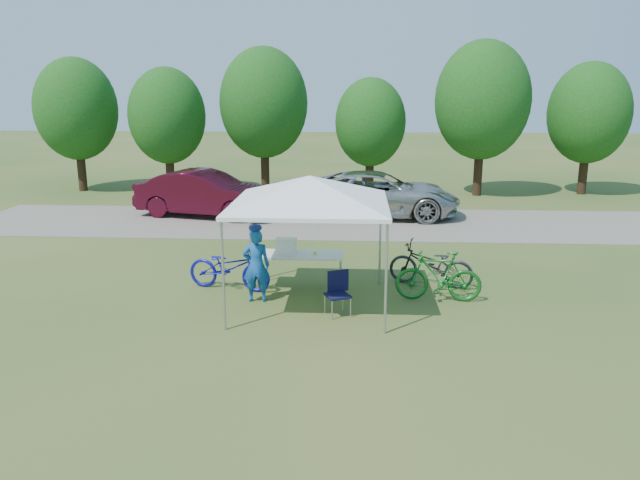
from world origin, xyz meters
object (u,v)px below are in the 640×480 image
(folding_chair, at_px, (338,289))
(bike_green, at_px, (438,276))
(cyclist, at_px, (256,266))
(folding_table, at_px, (300,256))
(sedan, at_px, (205,194))
(minivan, at_px, (378,194))
(cooler, at_px, (286,246))
(bike_dark, at_px, (431,265))
(bike_blue, at_px, (229,267))

(folding_chair, relative_size, bike_green, 0.48)
(folding_chair, height_order, cyclist, cyclist)
(folding_table, xyz_separation_m, sedan, (-4.00, 7.72, 0.06))
(cyclist, relative_size, minivan, 0.28)
(cooler, distance_m, bike_dark, 3.33)
(bike_green, xyz_separation_m, sedan, (-7.02, 8.43, 0.27))
(folding_table, distance_m, cyclist, 1.28)
(cooler, relative_size, cyclist, 0.30)
(minivan, bearing_deg, bike_dark, -170.79)
(bike_green, relative_size, bike_dark, 0.94)
(bike_blue, bearing_deg, bike_green, -83.25)
(cooler, bearing_deg, folding_chair, -53.00)
(folding_chair, bearing_deg, bike_green, -0.91)
(folding_table, height_order, cyclist, cyclist)
(cooler, bearing_deg, cyclist, -118.78)
(folding_chair, bearing_deg, cyclist, 135.26)
(bike_dark, bearing_deg, cyclist, -53.50)
(folding_table, relative_size, bike_dark, 1.00)
(bike_dark, distance_m, minivan, 7.82)
(folding_table, distance_m, folding_chair, 1.87)
(folding_table, bearing_deg, cooler, 180.00)
(bike_green, bearing_deg, cooler, -97.05)
(cooler, distance_m, bike_blue, 1.36)
(bike_green, bearing_deg, folding_chair, -61.81)
(cyclist, height_order, bike_green, cyclist)
(cooler, xyz_separation_m, cyclist, (-0.53, -0.96, -0.19))
(cooler, relative_size, minivan, 0.08)
(cooler, distance_m, bike_green, 3.43)
(cyclist, xyz_separation_m, bike_dark, (3.81, 1.26, -0.28))
(folding_chair, relative_size, bike_blue, 0.45)
(bike_dark, bearing_deg, minivan, -154.84)
(cyclist, relative_size, bike_green, 0.87)
(bike_blue, relative_size, sedan, 0.40)
(cyclist, bearing_deg, bike_green, 179.14)
(sedan, bearing_deg, cooler, -141.24)
(bike_green, bearing_deg, bike_blue, -91.30)
(cooler, distance_m, cyclist, 1.11)
(folding_table, distance_m, bike_dark, 3.00)
(folding_table, bearing_deg, bike_blue, -172.59)
(minivan, bearing_deg, bike_green, -171.27)
(folding_chair, distance_m, minivan, 9.74)
(minivan, height_order, sedan, sedan)
(cyclist, distance_m, bike_dark, 4.02)
(bike_green, xyz_separation_m, bike_dark, (-0.05, 1.00, -0.04))
(cooler, relative_size, bike_blue, 0.24)
(bike_blue, relative_size, bike_dark, 1.01)
(folding_table, bearing_deg, sedan, 117.39)
(folding_table, distance_m, bike_green, 3.11)
(bike_dark, bearing_deg, sedan, -118.55)
(bike_blue, height_order, sedan, sedan)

